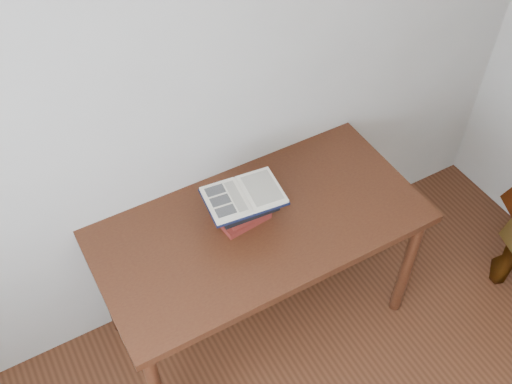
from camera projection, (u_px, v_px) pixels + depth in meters
desk at (260, 236)px, 2.77m from camera, size 1.50×0.75×0.80m
book_stack at (244, 206)px, 2.67m from camera, size 0.28×0.20×0.15m
open_book at (244, 196)px, 2.59m from camera, size 0.36×0.27×0.03m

